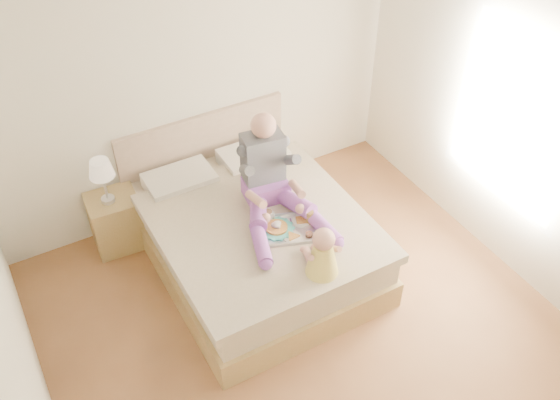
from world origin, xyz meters
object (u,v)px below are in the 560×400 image
bed (251,233)px  baby (322,254)px  adult (271,183)px  tray (288,227)px  nightstand (116,221)px

bed → baby: (0.15, -0.91, 0.47)m
adult → tray: bearing=-86.8°
bed → nightstand: 1.28m
adult → baby: bearing=-84.4°
nightstand → tray: bearing=-41.9°
nightstand → baby: 2.12m
bed → adult: adult is taller
bed → baby: baby is taller
bed → tray: bearing=-68.3°
adult → tray: adult is taller
adult → baby: (-0.03, -0.86, -0.08)m
nightstand → baby: (1.15, -1.71, 0.51)m
tray → nightstand: bearing=156.0°
tray → baby: baby is taller
nightstand → tray: size_ratio=0.96×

